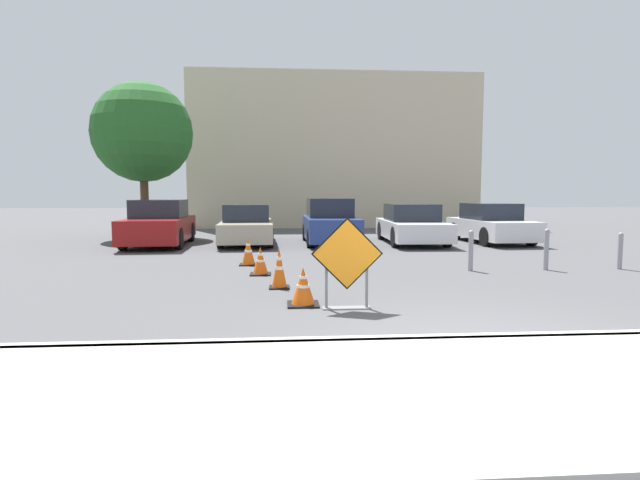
% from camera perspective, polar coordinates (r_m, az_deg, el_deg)
% --- Properties ---
extents(ground_plane, '(96.00, 96.00, 0.00)m').
position_cam_1_polar(ground_plane, '(15.72, 3.99, -1.14)').
color(ground_plane, '#4C4C4F').
extents(sidewalk_strip, '(25.22, 2.83, 0.14)m').
position_cam_1_polar(sidewalk_strip, '(4.93, 24.14, -15.28)').
color(sidewalk_strip, beige).
rests_on(sidewalk_strip, ground_plane).
extents(curb_lip, '(25.22, 0.20, 0.14)m').
position_cam_1_polar(curb_lip, '(6.14, 17.76, -10.96)').
color(curb_lip, beige).
rests_on(curb_lip, ground_plane).
extents(road_closed_sign, '(1.10, 0.20, 1.41)m').
position_cam_1_polar(road_closed_sign, '(7.58, 3.11, -2.43)').
color(road_closed_sign, black).
rests_on(road_closed_sign, ground_plane).
extents(traffic_cone_nearest, '(0.50, 0.50, 0.61)m').
position_cam_1_polar(traffic_cone_nearest, '(7.92, -1.95, -5.38)').
color(traffic_cone_nearest, black).
rests_on(traffic_cone_nearest, ground_plane).
extents(traffic_cone_second, '(0.38, 0.38, 0.77)m').
position_cam_1_polar(traffic_cone_second, '(9.36, -4.68, -3.24)').
color(traffic_cone_second, black).
rests_on(traffic_cone_second, ground_plane).
extents(traffic_cone_third, '(0.45, 0.45, 0.61)m').
position_cam_1_polar(traffic_cone_third, '(10.95, -6.83, -2.44)').
color(traffic_cone_third, black).
rests_on(traffic_cone_third, ground_plane).
extents(traffic_cone_fourth, '(0.43, 0.43, 0.70)m').
position_cam_1_polar(traffic_cone_fourth, '(12.45, -8.20, -1.32)').
color(traffic_cone_fourth, black).
rests_on(traffic_cone_fourth, ground_plane).
extents(parked_car_nearest, '(2.06, 4.55, 1.56)m').
position_cam_1_polar(parked_car_nearest, '(17.88, -17.87, 1.72)').
color(parked_car_nearest, maroon).
rests_on(parked_car_nearest, ground_plane).
extents(parked_car_second, '(1.96, 4.65, 1.39)m').
position_cam_1_polar(parked_car_second, '(17.78, -8.38, 1.64)').
color(parked_car_second, '#A39984').
rests_on(parked_car_second, ground_plane).
extents(parked_car_third, '(1.82, 4.27, 1.60)m').
position_cam_1_polar(parked_car_third, '(17.65, 1.12, 1.93)').
color(parked_car_third, navy).
rests_on(parked_car_third, ground_plane).
extents(parked_car_fourth, '(2.06, 4.70, 1.40)m').
position_cam_1_polar(parked_car_fourth, '(18.10, 10.42, 1.70)').
color(parked_car_fourth, silver).
rests_on(parked_car_fourth, ground_plane).
extents(parked_car_fifth, '(1.99, 4.22, 1.42)m').
position_cam_1_polar(parked_car_fifth, '(19.06, 18.95, 1.69)').
color(parked_car_fifth, silver).
rests_on(parked_car_fifth, ground_plane).
extents(bollard_nearest, '(0.12, 0.12, 0.94)m').
position_cam_1_polar(bollard_nearest, '(11.91, 16.86, -1.04)').
color(bollard_nearest, gray).
rests_on(bollard_nearest, ground_plane).
extents(bollard_second, '(0.12, 0.12, 0.96)m').
position_cam_1_polar(bollard_second, '(12.66, 24.46, -0.86)').
color(bollard_second, gray).
rests_on(bollard_second, ground_plane).
extents(bollard_third, '(0.12, 0.12, 0.87)m').
position_cam_1_polar(bollard_third, '(13.62, 31.09, -0.95)').
color(bollard_third, gray).
rests_on(bollard_third, ground_plane).
extents(building_facade_backdrop, '(15.10, 5.00, 7.95)m').
position_cam_1_polar(building_facade_backdrop, '(28.14, 1.41, 9.82)').
color(building_facade_backdrop, beige).
rests_on(building_facade_backdrop, ground_plane).
extents(street_tree_behind_lot, '(3.91, 3.91, 6.14)m').
position_cam_1_polar(street_tree_behind_lot, '(21.37, -19.63, 11.48)').
color(street_tree_behind_lot, '#513823').
rests_on(street_tree_behind_lot, ground_plane).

